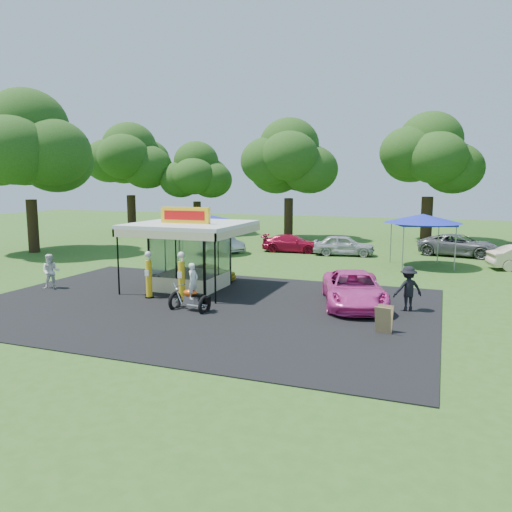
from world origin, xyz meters
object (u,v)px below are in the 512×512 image
object	(u,v)px
spectator_east_a	(408,289)
bg_car_b	(292,243)
gas_station_kiosk	(191,254)
bg_car_d	(459,245)
spectator_west	(51,272)
motorcycle	(192,292)
gas_pump_left	(149,276)
tent_east	(423,219)
gas_pump_right	(182,278)
bg_car_c	(344,245)
bg_car_a	(222,243)
pink_sedan	(354,289)
a_frame_sign	(384,320)
kiosk_car	(210,272)
tent_west	(208,218)

from	to	relation	value
spectator_east_a	bg_car_b	world-z (taller)	spectator_east_a
gas_station_kiosk	bg_car_d	bearing A→B (deg)	52.48
bg_car_b	spectator_west	bearing A→B (deg)	151.33
motorcycle	spectator_east_a	world-z (taller)	motorcycle
gas_pump_left	bg_car_b	xyz separation A→B (m)	(1.78, 17.28, -0.40)
gas_station_kiosk	tent_east	bearing A→B (deg)	46.54
gas_pump_right	spectator_west	world-z (taller)	gas_pump_right
gas_pump_right	bg_car_b	bearing A→B (deg)	89.88
bg_car_c	bg_car_a	bearing A→B (deg)	89.39
motorcycle	pink_sedan	bearing A→B (deg)	34.94
a_frame_sign	bg_car_d	distance (m)	21.54
a_frame_sign	kiosk_car	distance (m)	12.00
tent_west	gas_pump_left	bearing A→B (deg)	-74.62
bg_car_a	spectator_west	bearing A→B (deg)	-160.97
pink_sedan	tent_west	distance (m)	17.98
bg_car_a	kiosk_car	bearing A→B (deg)	-130.92
pink_sedan	spectator_east_a	bearing A→B (deg)	-18.52
kiosk_car	pink_sedan	xyz separation A→B (m)	(8.33, -2.85, 0.27)
tent_west	tent_east	distance (m)	15.35
gas_station_kiosk	kiosk_car	distance (m)	2.56
gas_pump_left	bg_car_a	distance (m)	15.94
a_frame_sign	pink_sedan	xyz separation A→B (m)	(-1.71, 3.71, 0.23)
pink_sedan	bg_car_a	size ratio (longest dim) A/B	1.32
kiosk_car	gas_pump_left	bearing A→B (deg)	170.12
bg_car_d	tent_east	world-z (taller)	tent_east
spectator_west	pink_sedan	bearing A→B (deg)	-21.63
bg_car_a	bg_car_b	world-z (taller)	bg_car_a
gas_pump_left	bg_car_b	size ratio (longest dim) A/B	0.49
bg_car_a	bg_car_c	size ratio (longest dim) A/B	0.92
gas_pump_right	a_frame_sign	size ratio (longest dim) A/B	2.25
gas_pump_left	bg_car_b	distance (m)	17.38
a_frame_sign	gas_pump_right	bearing A→B (deg)	177.41
spectator_west	bg_car_d	world-z (taller)	spectator_west
a_frame_sign	bg_car_b	distance (m)	21.10
pink_sedan	gas_pump_left	bearing A→B (deg)	176.03
gas_station_kiosk	tent_east	distance (m)	15.48
gas_station_kiosk	bg_car_d	size ratio (longest dim) A/B	0.95
spectator_east_a	bg_car_d	bearing A→B (deg)	-127.68
gas_station_kiosk	motorcycle	xyz separation A→B (m)	(2.14, -3.98, -0.95)
a_frame_sign	tent_west	xyz separation A→B (m)	(-14.78, 15.91, 2.18)
spectator_east_a	bg_car_c	size ratio (longest dim) A/B	0.43
a_frame_sign	bg_car_b	world-z (taller)	bg_car_b
gas_station_kiosk	tent_east	world-z (taller)	gas_station_kiosk
kiosk_car	bg_car_a	size ratio (longest dim) A/B	0.69
gas_station_kiosk	kiosk_car	bearing A→B (deg)	90.00
motorcycle	tent_east	distance (m)	17.52
bg_car_b	tent_east	xyz separation A→B (m)	(9.67, -3.48, 2.39)
gas_pump_left	gas_pump_right	world-z (taller)	gas_pump_right
gas_pump_left	a_frame_sign	xyz separation A→B (m)	(10.89, -1.76, -0.55)
motorcycle	bg_car_a	size ratio (longest dim) A/B	0.52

